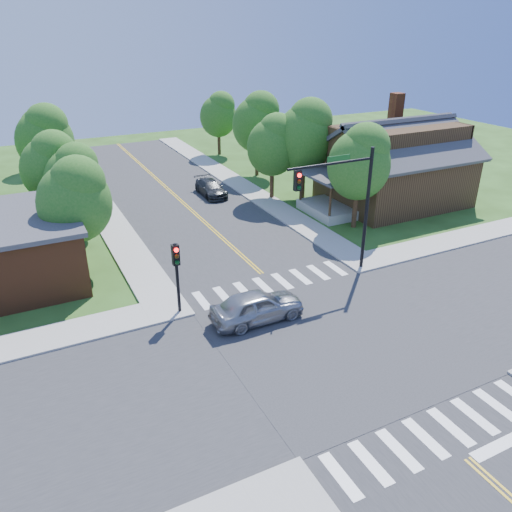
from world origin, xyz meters
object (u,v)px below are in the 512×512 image
signal_pole_nw (177,266)px  car_dgrey (211,188)px  house_ne (395,161)px  car_silver (257,307)px  signal_mast_ne (344,194)px

signal_pole_nw → car_dgrey: (8.33, 16.59, -2.04)m
signal_pole_nw → house_ne: bearing=22.7°
signal_pole_nw → house_ne: (20.71, 8.66, 0.67)m
car_silver → car_dgrey: size_ratio=1.07×
signal_pole_nw → signal_mast_ne: bearing=0.1°
signal_mast_ne → signal_pole_nw: size_ratio=1.89×
house_ne → car_dgrey: house_ne is taller
car_dgrey → car_silver: bearing=-104.3°
signal_pole_nw → car_silver: size_ratio=0.82×
car_dgrey → signal_mast_ne: bearing=-84.9°
car_silver → car_dgrey: (5.19, 18.92, -0.16)m
signal_mast_ne → car_dgrey: size_ratio=1.67×
signal_mast_ne → car_dgrey: bearing=94.1°
signal_pole_nw → house_ne: size_ratio=0.29×
signal_mast_ne → car_silver: bearing=-159.8°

